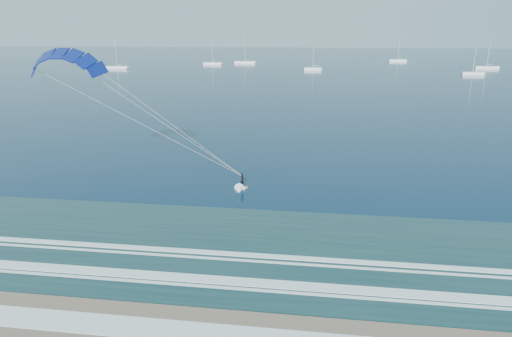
{
  "coord_description": "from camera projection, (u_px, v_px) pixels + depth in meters",
  "views": [
    {
      "loc": [
        3.81,
        -22.42,
        17.01
      ],
      "look_at": [
        -2.37,
        22.72,
        3.12
      ],
      "focal_mm": 32.0,
      "sensor_mm": 36.0,
      "label": 1
    }
  ],
  "objects": [
    {
      "name": "kitesurfer_rig",
      "position": [
        158.0,
        120.0,
        46.33
      ],
      "size": [
        21.65,
        9.63,
        16.48
      ],
      "color": "#C27B16",
      "rests_on": "ground"
    },
    {
      "name": "sailboat_3",
      "position": [
        313.0,
        69.0,
        199.02
      ],
      "size": [
        7.21,
        2.4,
        10.21
      ],
      "color": "white",
      "rests_on": "ground"
    },
    {
      "name": "sailboat_8",
      "position": [
        473.0,
        73.0,
        178.1
      ],
      "size": [
        8.08,
        2.4,
        10.99
      ],
      "color": "white",
      "rests_on": "ground"
    },
    {
      "name": "sailboat_4",
      "position": [
        398.0,
        60.0,
        252.99
      ],
      "size": [
        9.18,
        2.4,
        12.42
      ],
      "color": "white",
      "rests_on": "ground"
    },
    {
      "name": "ground",
      "position": [
        243.0,
        333.0,
        26.7
      ],
      "size": [
        900.0,
        900.0,
        0.0
      ],
      "primitive_type": "plane",
      "color": "#082A47",
      "rests_on": "ground"
    },
    {
      "name": "sailboat_1",
      "position": [
        213.0,
        63.0,
        230.97
      ],
      "size": [
        9.14,
        2.4,
        12.5
      ],
      "color": "white",
      "rests_on": "ground"
    },
    {
      "name": "sailboat_2",
      "position": [
        245.0,
        62.0,
        239.42
      ],
      "size": [
        10.8,
        2.4,
        14.28
      ],
      "color": "white",
      "rests_on": "ground"
    },
    {
      "name": "sailboat_5",
      "position": [
        487.0,
        67.0,
        206.02
      ],
      "size": [
        10.09,
        2.4,
        13.58
      ],
      "color": "white",
      "rests_on": "ground"
    },
    {
      "name": "sailboat_0",
      "position": [
        117.0,
        67.0,
        206.73
      ],
      "size": [
        9.81,
        2.4,
        13.19
      ],
      "color": "white",
      "rests_on": "ground"
    }
  ]
}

